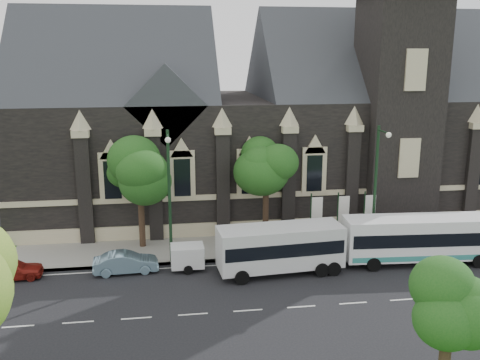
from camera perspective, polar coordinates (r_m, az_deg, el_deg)
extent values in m
plane|color=black|center=(29.63, 0.86, -13.95)|extent=(160.00, 160.00, 0.00)
cube|color=gray|center=(38.19, -1.42, -7.30)|extent=(80.00, 5.00, 0.15)
cube|color=black|center=(46.97, 1.93, 2.93)|extent=(40.00, 15.00, 10.00)
cube|color=#282A2F|center=(45.73, -13.16, 8.62)|extent=(16.00, 15.00, 15.00)
cube|color=#282A2F|center=(49.08, 13.69, 8.91)|extent=(20.00, 15.00, 15.00)
cube|color=#282A2F|center=(41.09, -8.04, 8.31)|extent=(6.00, 6.00, 6.00)
cube|color=black|center=(43.68, 16.53, 6.87)|extent=(5.50, 5.50, 18.00)
cube|color=tan|center=(40.16, 3.81, -1.58)|extent=(40.00, 0.22, 0.40)
cube|color=tan|center=(40.92, 3.75, -5.10)|extent=(40.00, 0.25, 1.20)
cube|color=black|center=(39.28, 1.03, 0.50)|extent=(1.20, 0.12, 2.80)
sphere|color=#1D4F18|center=(21.43, 21.75, -12.95)|extent=(3.20, 3.20, 3.20)
sphere|color=#1D4F18|center=(21.94, 22.49, -10.67)|extent=(2.40, 2.40, 2.40)
cylinder|color=black|center=(38.94, 2.79, -3.93)|extent=(0.44, 0.44, 3.96)
sphere|color=#1D4F18|center=(38.00, 2.85, 1.34)|extent=(3.84, 3.84, 3.84)
sphere|color=#1D4F18|center=(38.69, 3.70, 2.64)|extent=(2.88, 2.88, 2.88)
cylinder|color=black|center=(38.31, -10.59, -4.45)|extent=(0.44, 0.44, 3.96)
sphere|color=#1D4F18|center=(37.36, -10.83, 0.79)|extent=(3.68, 3.68, 3.68)
sphere|color=#1D4F18|center=(37.87, -9.79, 2.07)|extent=(2.76, 2.76, 2.76)
cylinder|color=black|center=(37.29, 14.41, -1.12)|extent=(0.20, 0.20, 9.00)
cylinder|color=black|center=(35.75, 15.29, 5.08)|extent=(0.10, 1.60, 0.10)
sphere|color=silver|center=(35.05, 15.80, 4.72)|extent=(0.36, 0.36, 0.36)
cylinder|color=black|center=(34.48, -7.63, -2.00)|extent=(0.20, 0.20, 9.00)
cylinder|color=black|center=(32.81, -7.84, 4.70)|extent=(0.10, 1.60, 0.10)
sphere|color=silver|center=(32.03, -7.82, 4.31)|extent=(0.36, 0.36, 0.36)
cylinder|color=black|center=(38.23, 7.65, -4.35)|extent=(0.10, 0.10, 4.00)
cube|color=white|center=(38.17, 8.33, -3.45)|extent=(0.80, 0.04, 2.20)
cylinder|color=black|center=(38.81, 10.50, -4.18)|extent=(0.10, 0.10, 4.00)
cube|color=white|center=(38.78, 11.17, -3.30)|extent=(0.80, 0.04, 2.20)
cylinder|color=black|center=(39.48, 13.26, -4.01)|extent=(0.10, 0.10, 4.00)
cube|color=white|center=(39.47, 13.91, -3.14)|extent=(0.80, 0.04, 2.20)
cube|color=white|center=(37.22, 19.43, -5.84)|extent=(10.98, 2.97, 2.72)
cube|color=black|center=(37.17, 19.45, -5.62)|extent=(10.55, 2.99, 0.89)
cube|color=teal|center=(37.57, 19.30, -7.37)|extent=(10.55, 2.98, 0.35)
cylinder|color=black|center=(35.35, 14.28, -8.86)|extent=(0.92, 0.34, 0.90)
cylinder|color=black|center=(37.34, 13.18, -7.56)|extent=(0.92, 0.34, 0.90)
cylinder|color=black|center=(38.15, 24.47, -8.01)|extent=(0.92, 0.34, 0.90)
cylinder|color=black|center=(40.00, 22.93, -6.87)|extent=(0.92, 0.34, 0.90)
cylinder|color=black|center=(40.51, 24.30, -6.75)|extent=(0.92, 0.34, 0.90)
cube|color=silver|center=(33.73, 4.37, -7.19)|extent=(8.10, 3.10, 2.61)
cube|color=black|center=(33.68, 4.38, -6.96)|extent=(7.79, 3.11, 0.86)
cylinder|color=black|center=(32.44, 0.21, -10.51)|extent=(0.92, 0.35, 0.90)
cylinder|color=black|center=(34.68, -0.72, -8.87)|extent=(0.92, 0.35, 0.90)
cylinder|color=black|center=(33.87, 8.86, -9.60)|extent=(0.92, 0.35, 0.90)
cylinder|color=black|center=(36.02, 7.41, -8.10)|extent=(0.92, 0.35, 0.90)
cylinder|color=black|center=(34.16, 10.12, -9.45)|extent=(0.92, 0.35, 0.90)
cylinder|color=black|center=(36.29, 8.60, -7.98)|extent=(0.92, 0.35, 0.90)
cube|color=silver|center=(34.52, -5.73, -8.16)|extent=(2.12, 1.60, 1.37)
cylinder|color=black|center=(34.04, -5.63, -9.67)|extent=(0.59, 0.22, 0.59)
cylinder|color=black|center=(35.49, -5.78, -8.67)|extent=(0.59, 0.22, 0.59)
cylinder|color=black|center=(34.74, -3.44, -8.62)|extent=(1.26, 0.09, 0.08)
imported|color=#799CAF|center=(34.77, -12.26, -8.73)|extent=(4.18, 1.69, 1.35)
imported|color=maroon|center=(36.01, -23.58, -8.85)|extent=(3.94, 1.85, 1.30)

